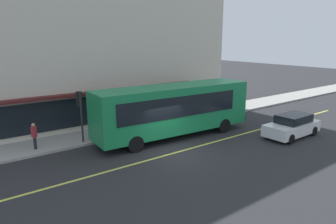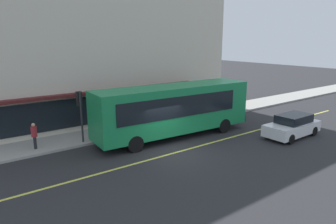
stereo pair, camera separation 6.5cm
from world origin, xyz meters
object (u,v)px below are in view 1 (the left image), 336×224
pedestrian_near_storefront (233,96)px  bus (175,108)px  traffic_light (80,105)px  pedestrian_by_curb (34,134)px  car_white (292,126)px

pedestrian_near_storefront → bus: bearing=-160.7°
traffic_light → pedestrian_by_curb: traffic_light is taller
car_white → pedestrian_by_curb: bearing=153.3°
car_white → pedestrian_by_curb: (-14.75, 7.42, 0.34)m
bus → pedestrian_near_storefront: bus is taller
traffic_light → pedestrian_near_storefront: 15.34m
traffic_light → pedestrian_near_storefront: traffic_light is taller
bus → pedestrian_by_curb: bus is taller
traffic_light → bus: bearing=-23.2°
traffic_light → car_white: size_ratio=0.74×
car_white → traffic_light: bearing=149.4°
pedestrian_by_curb → traffic_light: bearing=-6.8°
bus → pedestrian_by_curb: 8.77m
bus → pedestrian_near_storefront: bearing=19.3°
car_white → pedestrian_near_storefront: (3.23, 8.10, 0.51)m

